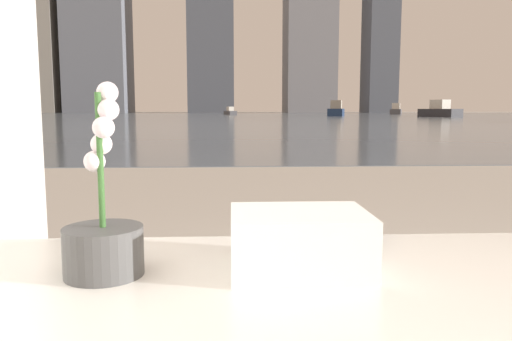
% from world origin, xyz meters
% --- Properties ---
extents(potted_orchid, '(0.15, 0.15, 0.37)m').
position_xyz_m(potted_orchid, '(-0.50, 0.77, 0.60)').
color(potted_orchid, '#4C4C4C').
rests_on(potted_orchid, bathtub).
extents(towel_stack, '(0.27, 0.21, 0.12)m').
position_xyz_m(towel_stack, '(-0.11, 0.78, 0.58)').
color(towel_stack, white).
rests_on(towel_stack, bathtub).
extents(harbor_water, '(180.00, 110.00, 0.01)m').
position_xyz_m(harbor_water, '(0.00, 62.00, 0.01)').
color(harbor_water, slate).
rests_on(harbor_water, ground_plane).
extents(harbor_boat_0, '(3.00, 5.24, 1.86)m').
position_xyz_m(harbor_boat_0, '(12.28, 59.39, 0.67)').
color(harbor_boat_0, navy).
rests_on(harbor_boat_0, harbor_water).
extents(harbor_boat_2, '(1.99, 3.33, 1.18)m').
position_xyz_m(harbor_boat_2, '(-0.46, 74.19, 0.43)').
color(harbor_boat_2, '#4C4C51').
rests_on(harbor_boat_2, harbor_water).
extents(harbor_boat_3, '(3.20, 4.99, 1.77)m').
position_xyz_m(harbor_boat_3, '(25.72, 78.01, 0.63)').
color(harbor_boat_3, '#4C4C51').
rests_on(harbor_boat_3, harbor_water).
extents(harbor_boat_5, '(3.34, 5.10, 1.81)m').
position_xyz_m(harbor_boat_5, '(21.84, 52.06, 0.65)').
color(harbor_boat_5, '#2D2D33').
rests_on(harbor_boat_5, harbor_water).
extents(skyline_tower_2, '(10.30, 12.91, 29.52)m').
position_xyz_m(skyline_tower_2, '(-4.84, 118.00, 14.76)').
color(skyline_tower_2, '#4C515B').
rests_on(skyline_tower_2, ground_plane).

